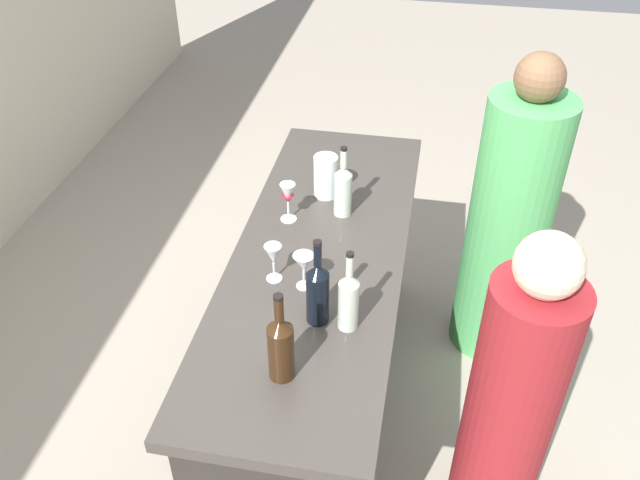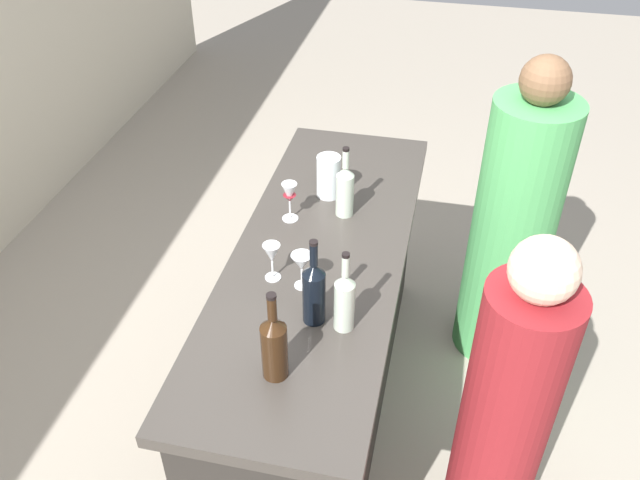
{
  "view_description": "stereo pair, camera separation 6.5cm",
  "coord_description": "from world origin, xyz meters",
  "views": [
    {
      "loc": [
        -1.99,
        -0.38,
        2.53
      ],
      "look_at": [
        0.0,
        0.0,
        0.97
      ],
      "focal_mm": 37.38,
      "sensor_mm": 36.0,
      "label": 1
    },
    {
      "loc": [
        -1.98,
        -0.44,
        2.53
      ],
      "look_at": [
        0.0,
        0.0,
        0.97
      ],
      "focal_mm": 37.38,
      "sensor_mm": 36.0,
      "label": 2
    }
  ],
  "objects": [
    {
      "name": "ground_plane",
      "position": [
        0.0,
        0.0,
        0.0
      ],
      "size": [
        12.0,
        12.0,
        0.0
      ],
      "primitive_type": "plane",
      "color": "#9E9384"
    },
    {
      "name": "bar_counter",
      "position": [
        0.0,
        0.0,
        0.47
      ],
      "size": [
        1.91,
        0.66,
        0.92
      ],
      "color": "#2A2723",
      "rests_on": "ground"
    },
    {
      "name": "wine_bottle_leftmost_amber_brown",
      "position": [
        -0.64,
        0.0,
        1.05
      ],
      "size": [
        0.08,
        0.08,
        0.33
      ],
      "color": "#331E0F",
      "rests_on": "bar_counter"
    },
    {
      "name": "wine_bottle_second_left_clear_pale",
      "position": [
        -0.39,
        -0.17,
        1.04
      ],
      "size": [
        0.07,
        0.07,
        0.32
      ],
      "color": "#B7C6B2",
      "rests_on": "bar_counter"
    },
    {
      "name": "wine_bottle_center_near_black",
      "position": [
        -0.38,
        -0.06,
        1.05
      ],
      "size": [
        0.08,
        0.08,
        0.34
      ],
      "color": "black",
      "rests_on": "bar_counter"
    },
    {
      "name": "wine_bottle_second_right_clear_pale",
      "position": [
        0.26,
        -0.05,
        1.04
      ],
      "size": [
        0.07,
        0.07,
        0.31
      ],
      "color": "#B7C6B2",
      "rests_on": "bar_counter"
    },
    {
      "name": "wine_glass_near_left",
      "position": [
        -0.22,
        0.02,
        1.03
      ],
      "size": [
        0.08,
        0.08,
        0.14
      ],
      "color": "white",
      "rests_on": "bar_counter"
    },
    {
      "name": "wine_glass_near_center",
      "position": [
        -0.2,
        0.13,
        1.03
      ],
      "size": [
        0.06,
        0.06,
        0.15
      ],
      "color": "white",
      "rests_on": "bar_counter"
    },
    {
      "name": "wine_glass_near_right",
      "position": [
        0.18,
        0.17,
        1.04
      ],
      "size": [
        0.07,
        0.07,
        0.17
      ],
      "color": "white",
      "rests_on": "bar_counter"
    },
    {
      "name": "water_pitcher",
      "position": [
        0.39,
        0.05,
        1.02
      ],
      "size": [
        0.1,
        0.1,
        0.19
      ],
      "color": "silver",
      "rests_on": "bar_counter"
    },
    {
      "name": "person_left_guest",
      "position": [
        -0.44,
        -0.74,
        0.66
      ],
      "size": [
        0.39,
        0.39,
        1.43
      ],
      "rotation": [
        0.0,
        0.0,
        1.91
      ],
      "color": "maroon",
      "rests_on": "ground"
    },
    {
      "name": "person_center_guest",
      "position": [
        0.6,
        -0.77,
        0.71
      ],
      "size": [
        0.46,
        0.46,
        1.54
      ],
      "rotation": [
        0.0,
        0.0,
        1.29
      ],
      "color": "#4CA559",
      "rests_on": "ground"
    }
  ]
}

